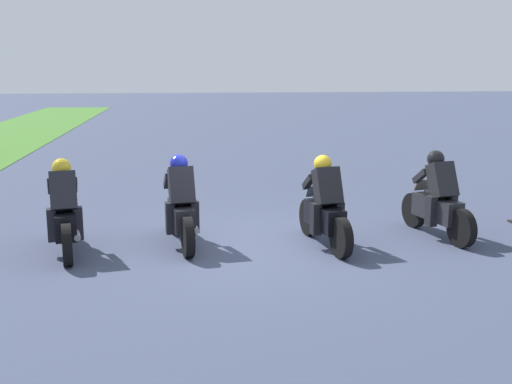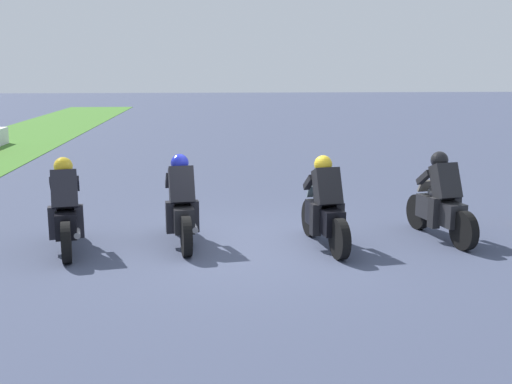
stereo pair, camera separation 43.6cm
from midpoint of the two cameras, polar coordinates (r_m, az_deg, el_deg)
The scene contains 5 objects.
ground_plane at distance 10.40m, azimuth 0.92°, elevation -4.97°, with size 120.00×120.00×0.00m, color #3C435B.
rider_lane_a at distance 11.21m, azimuth 17.64°, elevation -1.01°, with size 2.02×0.65×1.51m.
rider_lane_b at distance 10.30m, azimuth 7.52°, elevation -1.64°, with size 2.04×0.61×1.51m.
rider_lane_c at distance 10.41m, azimuth -5.63°, elevation -1.45°, with size 2.04×0.59×1.51m.
rider_lane_d at distance 10.41m, azimuth -15.84°, elevation -1.84°, with size 2.03×0.64×1.51m.
Camera 2 is at (-9.95, 0.65, 2.94)m, focal length 43.75 mm.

